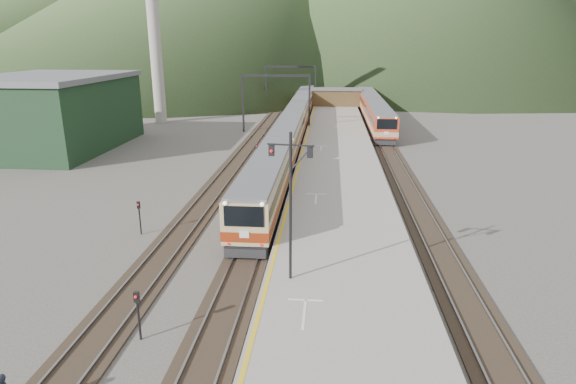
{
  "coord_description": "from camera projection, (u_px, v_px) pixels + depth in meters",
  "views": [
    {
      "loc": [
        4.68,
        -12.15,
        12.19
      ],
      "look_at": [
        1.85,
        20.34,
        2.0
      ],
      "focal_mm": 30.0,
      "sensor_mm": 36.0,
      "label": 1
    }
  ],
  "objects": [
    {
      "name": "track_second",
      "position": [
        391.0,
        158.0,
        52.64
      ],
      "size": [
        2.6,
        200.0,
        0.23
      ],
      "color": "black",
      "rests_on": "ground"
    },
    {
      "name": "short_signal_c",
      "position": [
        139.0,
        213.0,
        31.47
      ],
      "size": [
        0.26,
        0.23,
        2.27
      ],
      "color": "black",
      "rests_on": "ground"
    },
    {
      "name": "platform",
      "position": [
        338.0,
        157.0,
        51.1
      ],
      "size": [
        8.0,
        100.0,
        1.0
      ],
      "primitive_type": "cube",
      "color": "gray",
      "rests_on": "ground"
    },
    {
      "name": "second_train",
      "position": [
        373.0,
        109.0,
        76.44
      ],
      "size": [
        2.9,
        39.53,
        3.54
      ],
      "color": "#B13B1F",
      "rests_on": "track_second"
    },
    {
      "name": "station_shed",
      "position": [
        335.0,
        97.0,
        88.52
      ],
      "size": [
        9.4,
        4.4,
        3.1
      ],
      "color": "#4D3B21",
      "rests_on": "platform"
    },
    {
      "name": "track_far",
      "position": [
        243.0,
        155.0,
        54.01
      ],
      "size": [
        2.6,
        200.0,
        0.23
      ],
      "color": "black",
      "rests_on": "ground"
    },
    {
      "name": "main_train",
      "position": [
        299.0,
        113.0,
        72.61
      ],
      "size": [
        2.78,
        95.34,
        3.39
      ],
      "color": "tan",
      "rests_on": "track_main"
    },
    {
      "name": "signal_mast",
      "position": [
        291.0,
        193.0,
        22.52
      ],
      "size": [
        2.19,
        0.47,
        7.31
      ],
      "color": "black",
      "rests_on": "platform"
    },
    {
      "name": "short_signal_b",
      "position": [
        257.0,
        152.0,
        48.92
      ],
      "size": [
        0.24,
        0.2,
        2.27
      ],
      "color": "black",
      "rests_on": "ground"
    },
    {
      "name": "warehouse",
      "position": [
        52.0,
        112.0,
        56.55
      ],
      "size": [
        14.5,
        20.5,
        8.6
      ],
      "color": "black",
      "rests_on": "ground"
    },
    {
      "name": "smokestack",
      "position": [
        154.0,
        22.0,
        71.88
      ],
      "size": [
        1.8,
        1.8,
        30.0
      ],
      "primitive_type": "cylinder",
      "color": "#9E998E",
      "rests_on": "ground"
    },
    {
      "name": "short_signal_a",
      "position": [
        138.0,
        309.0,
        20.19
      ],
      "size": [
        0.23,
        0.18,
        2.27
      ],
      "color": "black",
      "rests_on": "ground"
    },
    {
      "name": "track_main",
      "position": [
        287.0,
        156.0,
        53.59
      ],
      "size": [
        2.6,
        200.0,
        0.23
      ],
      "color": "black",
      "rests_on": "ground"
    },
    {
      "name": "gantry_far",
      "position": [
        291.0,
        79.0,
        90.22
      ],
      "size": [
        9.55,
        0.25,
        8.0
      ],
      "color": "black",
      "rests_on": "ground"
    },
    {
      "name": "gantry_near",
      "position": [
        276.0,
        92.0,
        66.45
      ],
      "size": [
        9.55,
        0.25,
        8.0
      ],
      "color": "black",
      "rests_on": "ground"
    },
    {
      "name": "hill_d",
      "position": [
        88.0,
        11.0,
        245.55
      ],
      "size": [
        200.0,
        200.0,
        55.0
      ],
      "primitive_type": "cone",
      "color": "#354925",
      "rests_on": "ground"
    }
  ]
}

